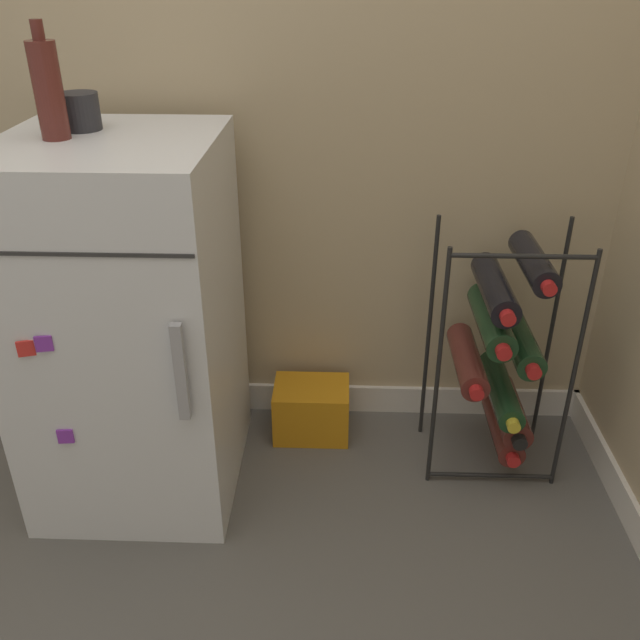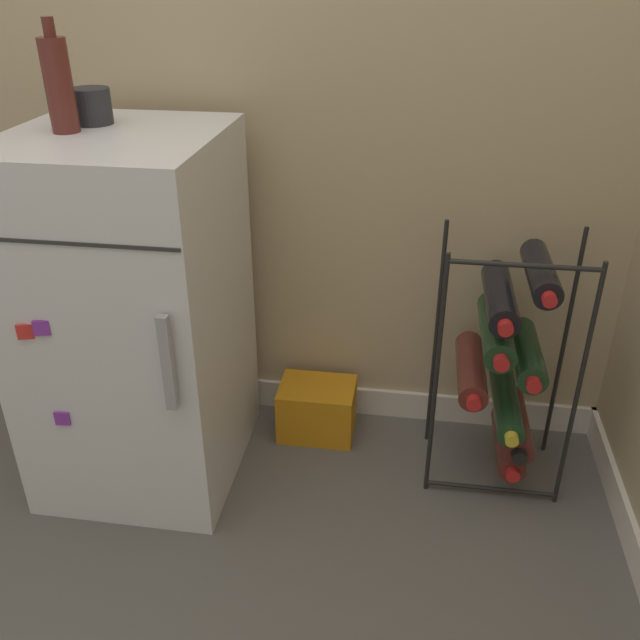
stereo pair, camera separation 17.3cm
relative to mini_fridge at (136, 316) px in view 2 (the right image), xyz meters
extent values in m
plane|color=#56544F|center=(0.38, -0.29, -0.47)|extent=(14.00, 14.00, 0.00)
cube|color=silver|center=(0.38, 0.31, -0.42)|extent=(6.78, 0.01, 0.09)
cube|color=silver|center=(0.00, 0.00, 0.00)|extent=(0.49, 0.53, 0.94)
cube|color=#2D2D2D|center=(0.00, -0.27, 0.31)|extent=(0.48, 0.00, 0.01)
cube|color=#9E9EA3|center=(0.19, -0.28, 0.05)|extent=(0.02, 0.02, 0.23)
cube|color=purple|center=(-0.09, -0.27, -0.14)|extent=(0.04, 0.01, 0.04)
cube|color=red|center=(-0.14, -0.27, 0.09)|extent=(0.04, 0.02, 0.04)
cube|color=purple|center=(-0.09, -0.27, 0.10)|extent=(0.04, 0.01, 0.04)
cylinder|color=black|center=(0.78, -0.01, -0.12)|extent=(0.01, 0.01, 0.70)
cylinder|color=black|center=(1.12, -0.01, -0.12)|extent=(0.01, 0.01, 0.70)
cylinder|color=black|center=(0.78, 0.21, -0.12)|extent=(0.01, 0.01, 0.70)
cylinder|color=black|center=(1.12, 0.21, -0.12)|extent=(0.01, 0.01, 0.70)
cylinder|color=black|center=(0.95, -0.01, -0.45)|extent=(0.34, 0.01, 0.01)
cylinder|color=black|center=(0.95, -0.01, 0.21)|extent=(0.34, 0.01, 0.01)
cylinder|color=#56231E|center=(0.99, 0.10, -0.37)|extent=(0.07, 0.26, 0.07)
cylinder|color=red|center=(0.99, -0.04, -0.37)|extent=(0.04, 0.02, 0.04)
cylinder|color=#56231E|center=(1.00, 0.10, -0.31)|extent=(0.08, 0.26, 0.08)
cylinder|color=black|center=(1.00, -0.04, -0.31)|extent=(0.04, 0.02, 0.04)
cylinder|color=#19381E|center=(0.97, 0.10, -0.24)|extent=(0.07, 0.30, 0.07)
cylinder|color=gold|center=(0.97, -0.06, -0.24)|extent=(0.03, 0.02, 0.03)
cylinder|color=#56231E|center=(0.87, 0.10, -0.14)|extent=(0.07, 0.29, 0.07)
cylinder|color=red|center=(0.87, -0.05, -0.14)|extent=(0.04, 0.02, 0.04)
cylinder|color=#19381E|center=(1.01, 0.10, -0.08)|extent=(0.08, 0.27, 0.08)
cylinder|color=red|center=(1.01, -0.04, -0.08)|extent=(0.04, 0.02, 0.04)
cylinder|color=#19381E|center=(0.92, 0.10, -0.02)|extent=(0.08, 0.30, 0.08)
cylinder|color=red|center=(0.92, -0.06, -0.02)|extent=(0.04, 0.02, 0.04)
cylinder|color=black|center=(0.92, 0.10, 0.07)|extent=(0.07, 0.30, 0.07)
cylinder|color=red|center=(0.92, -0.06, 0.07)|extent=(0.04, 0.02, 0.04)
cylinder|color=black|center=(1.01, 0.10, 0.15)|extent=(0.07, 0.27, 0.07)
cylinder|color=red|center=(1.01, -0.05, 0.15)|extent=(0.03, 0.02, 0.03)
cube|color=orange|center=(0.44, 0.20, -0.39)|extent=(0.22, 0.17, 0.16)
cylinder|color=#28282D|center=(-0.07, 0.08, 0.51)|extent=(0.09, 0.09, 0.08)
cylinder|color=#56231E|center=(-0.10, -0.01, 0.57)|extent=(0.06, 0.06, 0.20)
cylinder|color=#56231E|center=(-0.10, -0.01, 0.69)|extent=(0.03, 0.03, 0.04)
camera|label=1|loc=(0.53, -1.47, 0.82)|focal=38.00mm
camera|label=2|loc=(0.70, -1.46, 0.82)|focal=38.00mm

